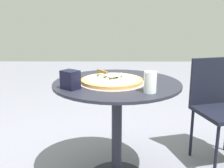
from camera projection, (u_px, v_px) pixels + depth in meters
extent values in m
cylinder|color=#21232E|center=(117.00, 84.00, 1.89)|extent=(0.86, 0.86, 0.02)
cylinder|color=#21232E|center=(117.00, 132.00, 1.98)|extent=(0.07, 0.07, 0.69)
cylinder|color=beige|center=(112.00, 83.00, 1.87)|extent=(0.44, 0.44, 0.00)
cylinder|color=#BF884A|center=(112.00, 81.00, 1.87)|extent=(0.41, 0.41, 0.02)
cylinder|color=beige|center=(112.00, 79.00, 1.86)|extent=(0.36, 0.36, 0.00)
sphere|color=#357426|center=(121.00, 77.00, 1.91)|extent=(0.02, 0.02, 0.02)
sphere|color=#29701F|center=(117.00, 77.00, 1.89)|extent=(0.02, 0.02, 0.02)
sphere|color=beige|center=(122.00, 74.00, 1.99)|extent=(0.02, 0.02, 0.02)
sphere|color=silver|center=(107.00, 79.00, 1.83)|extent=(0.02, 0.02, 0.02)
sphere|color=#E4EEC8|center=(114.00, 78.00, 1.88)|extent=(0.01, 0.01, 0.01)
sphere|color=white|center=(123.00, 78.00, 1.88)|extent=(0.01, 0.01, 0.01)
sphere|color=#296125|center=(98.00, 76.00, 1.93)|extent=(0.02, 0.02, 0.02)
cube|color=silver|center=(111.00, 75.00, 1.88)|extent=(0.12, 0.13, 0.00)
cube|color=brown|center=(102.00, 72.00, 1.96)|extent=(0.08, 0.10, 0.02)
cylinder|color=white|center=(150.00, 82.00, 1.63)|extent=(0.08, 0.08, 0.12)
cube|color=black|center=(70.00, 80.00, 1.71)|extent=(0.13, 0.13, 0.12)
cube|color=black|center=(213.00, 81.00, 2.30)|extent=(0.39, 0.13, 0.39)
cylinder|color=black|center=(216.00, 152.00, 2.03)|extent=(0.02, 0.02, 0.42)
cylinder|color=black|center=(192.00, 133.00, 2.35)|extent=(0.02, 0.02, 0.42)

